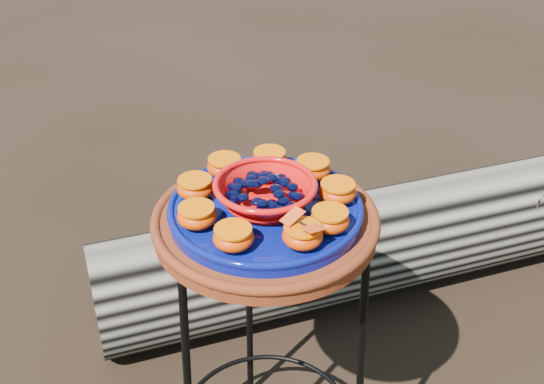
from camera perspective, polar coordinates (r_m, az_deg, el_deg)
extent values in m
cylinder|color=#51190C|center=(1.28, -0.55, -2.66)|extent=(0.42, 0.42, 0.03)
cylinder|color=#00015D|center=(1.27, -0.56, -1.60)|extent=(0.36, 0.36, 0.02)
ellipsoid|color=#BD2B00|center=(1.15, 2.57, -3.68)|extent=(0.07, 0.07, 0.04)
ellipsoid|color=#BD2B00|center=(1.19, 4.85, -2.37)|extent=(0.07, 0.07, 0.04)
ellipsoid|color=#BD2B00|center=(1.27, 5.50, -0.01)|extent=(0.07, 0.07, 0.04)
ellipsoid|color=#BD2B00|center=(1.34, 3.43, 1.92)|extent=(0.07, 0.07, 0.04)
ellipsoid|color=#BD2B00|center=(1.36, -0.22, 2.71)|extent=(0.07, 0.07, 0.04)
ellipsoid|color=#BD2B00|center=(1.34, -3.99, 2.12)|extent=(0.07, 0.07, 0.04)
ellipsoid|color=#BD2B00|center=(1.28, -6.44, 0.34)|extent=(0.07, 0.07, 0.04)
ellipsoid|color=#BD2B00|center=(1.21, -6.32, -2.02)|extent=(0.07, 0.07, 0.04)
ellipsoid|color=#BD2B00|center=(1.15, -3.26, -3.83)|extent=(0.07, 0.07, 0.04)
ellipsoid|color=#1E5323|center=(2.16, -4.91, -6.97)|extent=(0.32, 0.32, 0.16)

